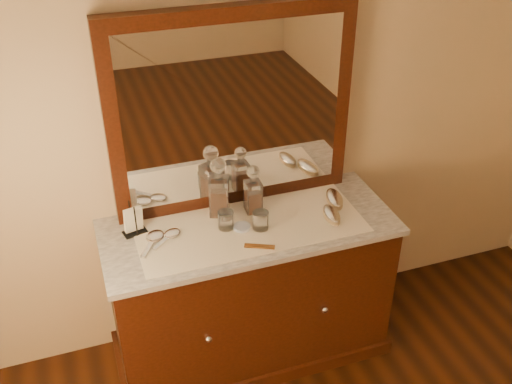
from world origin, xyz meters
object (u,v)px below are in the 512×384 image
Objects in this scene: dresser_cabinet at (250,292)px; decanter_left at (219,193)px; comb at (260,246)px; napkin_rack at (134,221)px; hand_mirror_outer at (154,238)px; brush_far at (334,199)px; mirror_frame at (232,111)px; pin_dish at (242,227)px; hand_mirror_inner at (170,235)px; decanter_right at (253,194)px; brush_near at (332,215)px.

dresser_cabinet is 4.47× the size of decanter_left.
comb is at bearing -73.56° from decanter_left.
napkin_rack is 0.79× the size of hand_mirror_outer.
comb is 0.76× the size of brush_far.
mirror_frame is 8.46× the size of comb.
pin_dish is 0.51× the size of napkin_rack.
brush_far is at bearing 0.46° from hand_mirror_outer.
hand_mirror_outer reaches higher than hand_mirror_inner.
decanter_right is 0.40m from brush_near.
mirror_frame is at bearing 140.00° from brush_near.
brush_near reaches higher than comb.
napkin_rack is 0.98× the size of hand_mirror_inner.
decanter_left is at bearing 112.04° from pin_dish.
decanter_right is (0.10, 0.13, 0.09)m from pin_dish.
hand_mirror_inner is (0.15, -0.09, -0.05)m from napkin_rack.
pin_dish is 0.17m from comb.
decanter_left is at bearing 155.77° from brush_near.
mirror_frame is 0.70m from napkin_rack.
hand_mirror_inner is (-0.28, -0.11, -0.11)m from decanter_left.
comb is at bearing -155.46° from brush_far.
decanter_right is 1.55× the size of brush_near.
pin_dish is 0.59× the size of comb.
napkin_rack reaches higher than hand_mirror_inner.
napkin_rack reaches higher than brush_far.
mirror_frame is 0.66m from hand_mirror_inner.
dresser_cabinet is at bearing 167.39° from brush_near.
brush_far reaches higher than pin_dish.
decanter_right is 1.39× the size of brush_far.
brush_far is (0.48, 0.22, 0.02)m from comb.
brush_near is 0.14m from brush_far.
napkin_rack is at bearing 164.27° from pin_dish.
dresser_cabinet is 9.87× the size of comb.
decanter_left reaches higher than brush_near.
decanter_left is 0.17m from decanter_right.
decanter_left is 0.57m from brush_near.
hand_mirror_inner is (0.08, 0.00, -0.00)m from hand_mirror_outer.
pin_dish is 0.52m from brush_far.
comb is 0.68× the size of hand_mirror_outer.
brush_far is (0.07, 0.12, 0.00)m from brush_near.
mirror_frame reaches higher than decanter_right.
brush_far is 1.10× the size of hand_mirror_inner.
napkin_rack is at bearing 175.21° from brush_far.
hand_mirror_outer is at bearing -179.54° from brush_far.
napkin_rack reaches higher than brush_near.
napkin_rack is at bearing 149.41° from hand_mirror_inner.
hand_mirror_outer is 0.08m from hand_mirror_inner.
pin_dish is at bearing -154.30° from dresser_cabinet.
dresser_cabinet is 0.75m from napkin_rack.
decanter_right reaches higher than napkin_rack.
brush_far is (0.58, -0.11, -0.10)m from decanter_left.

